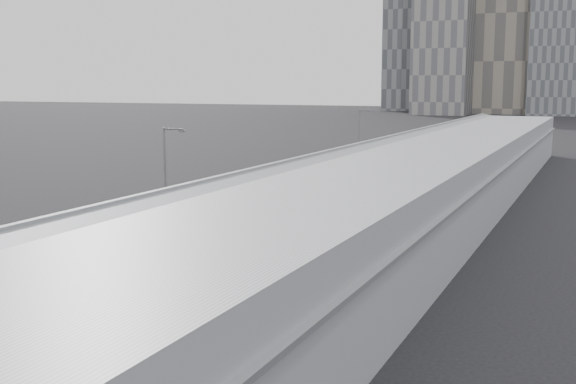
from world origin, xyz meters
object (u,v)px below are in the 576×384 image
Objects in this scene: bus_8 at (430,152)px; bus_5 at (355,184)px; bus_3 at (236,230)px; bus_6 at (390,168)px; shipping_container at (370,155)px; suv at (410,149)px; bus_4 at (312,201)px; street_lamp_far at (361,137)px; bus_7 at (411,160)px; bus_2 at (126,272)px; street_lamp_near at (167,175)px.

bus_5 is at bearing -85.57° from bus_8.
bus_6 reaches higher than bus_3.
bus_8 is at bearing 34.30° from shipping_container.
bus_8 is 13.69m from suv.
bus_5 is (-0.10, 12.87, 0.00)m from bus_4.
bus_3 is at bearing -89.76° from bus_4.
bus_8 is (-0.84, 53.29, 0.04)m from bus_4.
street_lamp_far is (-6.27, 48.89, 3.51)m from bus_3.
street_lamp_far reaches higher than shipping_container.
bus_7 is at bearing 90.96° from bus_4.
bus_5 is 1.40× the size of street_lamp_far.
bus_6 is at bearing 94.94° from bus_5.
street_lamp_far reaches higher than bus_2.
street_lamp_near is at bearing -98.24° from shipping_container.
street_lamp_near is 1.41× the size of shipping_container.
bus_6 is 12.48m from bus_7.
bus_3 is 28.38m from bus_5.
street_lamp_near is (-7.28, -13.28, 3.67)m from bus_4.
bus_6 is 1.52× the size of street_lamp_near.
bus_4 is 0.97× the size of bus_8.
bus_7 is 26.03m from suv.
bus_4 reaches higher than suv.
bus_2 is 1.12× the size of bus_5.
bus_6 is (-0.41, 43.20, 0.04)m from bus_3.
street_lamp_far reaches higher than bus_6.
bus_4 is at bearing -89.15° from bus_7.
bus_4 is 27.70m from bus_6.
bus_5 is 21.70m from street_lamp_far.
bus_3 is 0.98× the size of bus_6.
bus_2 reaches higher than bus_6.
street_lamp_near is at bearing -118.83° from bus_4.
street_lamp_near is at bearing 162.73° from bus_3.
shipping_container is (-8.29, 18.15, -0.26)m from bus_6.
suv is (-7.19, 52.47, -0.76)m from bus_5.
bus_7 is 1.35× the size of street_lamp_far.
street_lamp_near reaches higher than bus_6.
bus_2 is at bearing -85.66° from bus_5.
street_lamp_near reaches higher than bus_5.
suv is at bearing 90.01° from street_lamp_near.
shipping_container reaches higher than suv.
suv is (-6.45, 12.05, -0.79)m from bus_8.
street_lamp_far is at bearing 96.81° from bus_3.
shipping_container is (-8.61, 45.84, -0.09)m from bus_4.
bus_4 is 46.64m from shipping_container.
street_lamp_far is at bearing -128.94° from bus_7.
bus_7 is (-0.43, 12.47, -0.20)m from bus_6.
bus_5 is at bearing 89.89° from bus_3.
bus_6 is (-0.32, 27.69, 0.17)m from bus_4.
bus_8 is at bearing 95.14° from bus_5.
bus_3 is at bearing -16.78° from street_lamp_near.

